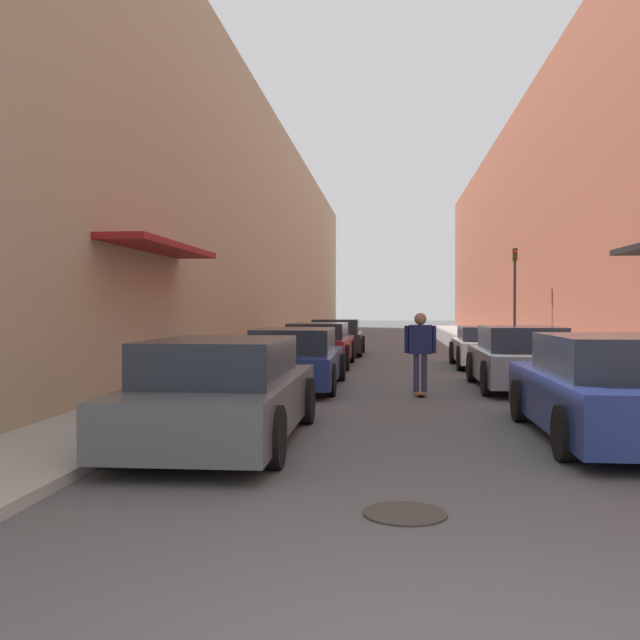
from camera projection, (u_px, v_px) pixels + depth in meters
name	position (u px, v px, depth m)	size (l,w,h in m)	color
ground	(400.00, 352.00, 27.13)	(133.34, 133.34, 0.00)	#515154
curb_strip_left	(306.00, 343.00, 33.59)	(1.80, 60.61, 0.12)	#A3A099
curb_strip_right	(494.00, 343.00, 32.73)	(1.80, 60.61, 0.12)	#A3A099
building_row_left	(245.00, 239.00, 33.79)	(4.90, 60.61, 9.96)	tan
building_row_right	(560.00, 227.00, 32.35)	(4.90, 60.61, 10.78)	brown
parked_car_left_0	(224.00, 392.00, 9.05)	(1.95, 4.79, 1.33)	#515459
parked_car_left_1	(296.00, 359.00, 15.19)	(1.92, 4.74, 1.27)	navy
parked_car_left_2	(319.00, 345.00, 20.77)	(1.92, 4.64, 1.27)	maroon
parked_car_left_3	(336.00, 338.00, 25.80)	(1.97, 4.05, 1.29)	#232326
parked_car_right_0	(616.00, 390.00, 9.16)	(2.09, 4.52, 1.36)	navy
parked_car_right_1	(519.00, 359.00, 14.95)	(1.86, 4.20, 1.32)	gray
parked_car_right_2	(486.00, 347.00, 20.41)	(1.88, 3.93, 1.18)	silver
skateboarder	(420.00, 345.00, 13.87)	(0.62, 0.78, 1.61)	brown
manhole_cover	(405.00, 513.00, 5.90)	(0.70, 0.70, 0.02)	#332D28
traffic_light	(515.00, 288.00, 25.82)	(0.16, 0.22, 3.74)	#2D2D2D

